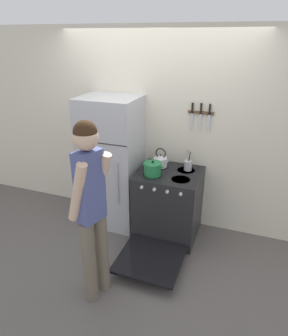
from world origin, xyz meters
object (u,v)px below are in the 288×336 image
Objects in this scene: refrigerator at (112,163)px; tea_kettle at (161,161)px; person at (91,205)px; stove_range at (168,205)px; dutch_oven_pot at (153,169)px; utensil_jar at (188,165)px.

refrigerator reaches higher than tea_kettle.
stove_range is at bearing -0.51° from person.
refrigerator reaches higher than dutch_oven_pot.
dutch_oven_pot is at bearing -16.09° from refrigerator.
dutch_oven_pot is (0.63, -0.18, 0.09)m from refrigerator.
stove_range is (0.80, -0.08, -0.43)m from refrigerator.
refrigerator is at bearing -171.44° from tea_kettle.
stove_range is 0.77× the size of person.
refrigerator is at bearing 174.34° from stove_range.
dutch_oven_pot is at bearing 6.41° from person.
dutch_oven_pot reaches higher than stove_range.
stove_range is 1.39m from person.
dutch_oven_pot is 1.11m from person.
refrigerator is 1.00m from utensil_jar.
utensil_jar is (0.35, 0.01, -0.01)m from tea_kettle.
refrigerator is at bearing 35.60° from person.
person reaches higher than utensil_jar.
refrigerator is at bearing 163.91° from dutch_oven_pot.
utensil_jar reaches higher than stove_range.
refrigerator is 0.66m from tea_kettle.
utensil_jar is at bearing 5.94° from refrigerator.
utensil_jar is at bearing -5.39° from person.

